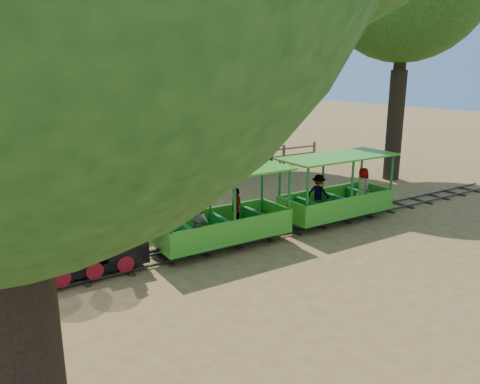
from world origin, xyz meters
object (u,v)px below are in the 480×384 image
locomotive (80,202)px  carriage_rear (337,196)px  carriage_front (221,219)px  fence (152,169)px

locomotive → carriage_rear: locomotive is taller
carriage_front → locomotive: bearing=178.5°
carriage_rear → fence: bearing=109.6°
carriage_front → carriage_rear: 4.20m
locomotive → fence: 9.40m
carriage_front → fence: size_ratio=0.21×
locomotive → carriage_rear: size_ratio=0.83×
locomotive → carriage_rear: bearing=-0.4°
locomotive → carriage_front: locomotive is taller
carriage_rear → carriage_front: bearing=-179.4°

